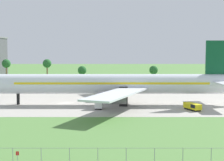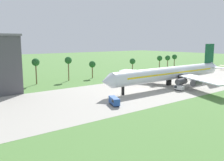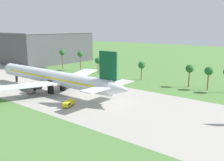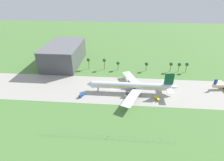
{
  "view_description": "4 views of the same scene",
  "coord_description": "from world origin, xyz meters",
  "px_view_note": "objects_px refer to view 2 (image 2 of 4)",
  "views": [
    {
      "loc": [
        13.99,
        -102.21,
        15.76
      ],
      "look_at": [
        13.94,
        -2.91,
        7.05
      ],
      "focal_mm": 55.0,
      "sensor_mm": 36.0,
      "label": 1
    },
    {
      "loc": [
        -73.55,
        -72.52,
        20.32
      ],
      "look_at": [
        -18.67,
        -2.91,
        6.05
      ],
      "focal_mm": 40.0,
      "sensor_mm": 36.0,
      "label": 2
    },
    {
      "loc": [
        97.87,
        -66.68,
        26.47
      ],
      "look_at": [
        46.55,
        -2.91,
        8.91
      ],
      "focal_mm": 40.0,
      "sensor_mm": 36.0,
      "label": 3
    },
    {
      "loc": [
        8.82,
        -129.22,
        81.51
      ],
      "look_at": [
        -2.05,
        5.0,
        6.0
      ],
      "focal_mm": 28.0,
      "sensor_mm": 36.0,
      "label": 4
    }
  ],
  "objects_px": {
    "baggage_tug": "(216,82)",
    "fuel_truck": "(114,101)",
    "jet_airliner": "(172,73)",
    "catering_van": "(179,88)"
  },
  "relations": [
    {
      "from": "fuel_truck",
      "to": "catering_van",
      "type": "height_order",
      "value": "fuel_truck"
    },
    {
      "from": "jet_airliner",
      "to": "catering_van",
      "type": "xyz_separation_m",
      "value": [
        -5.21,
        -7.6,
        -4.88
      ]
    },
    {
      "from": "jet_airliner",
      "to": "fuel_truck",
      "type": "bearing_deg",
      "value": -166.55
    },
    {
      "from": "catering_van",
      "to": "fuel_truck",
      "type": "bearing_deg",
      "value": -176.45
    },
    {
      "from": "jet_airliner",
      "to": "fuel_truck",
      "type": "relative_size",
      "value": 11.97
    },
    {
      "from": "fuel_truck",
      "to": "baggage_tug",
      "type": "bearing_deg",
      "value": 0.02
    },
    {
      "from": "baggage_tug",
      "to": "fuel_truck",
      "type": "distance_m",
      "value": 60.85
    },
    {
      "from": "baggage_tug",
      "to": "fuel_truck",
      "type": "xyz_separation_m",
      "value": [
        -60.85,
        -0.02,
        0.36
      ]
    },
    {
      "from": "jet_airliner",
      "to": "catering_van",
      "type": "height_order",
      "value": "jet_airliner"
    },
    {
      "from": "fuel_truck",
      "to": "catering_van",
      "type": "bearing_deg",
      "value": 3.55
    }
  ]
}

